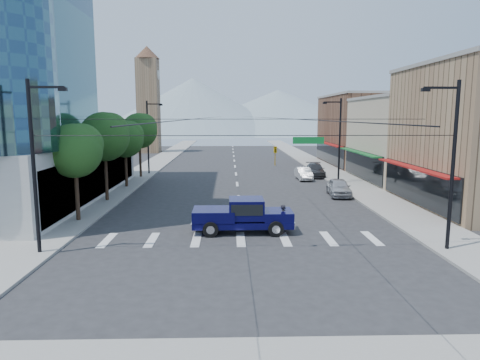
% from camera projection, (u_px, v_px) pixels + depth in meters
% --- Properties ---
extents(ground, '(160.00, 160.00, 0.00)m').
position_uv_depth(ground, '(245.00, 247.00, 23.64)').
color(ground, '#28282B').
rests_on(ground, ground).
extents(sidewalk_left, '(4.00, 120.00, 0.15)m').
position_uv_depth(sidewalk_left, '(153.00, 165.00, 62.86)').
color(sidewalk_left, gray).
rests_on(sidewalk_left, ground).
extents(sidewalk_right, '(4.00, 120.00, 0.15)m').
position_uv_depth(sidewalk_right, '(316.00, 164.00, 63.48)').
color(sidewalk_right, gray).
rests_on(sidewalk_right, ground).
extents(shop_mid, '(12.00, 14.00, 9.00)m').
position_uv_depth(shop_mid, '(418.00, 140.00, 47.21)').
color(shop_mid, tan).
rests_on(shop_mid, ground).
extents(shop_far, '(12.00, 18.00, 10.00)m').
position_uv_depth(shop_far, '(370.00, 131.00, 62.95)').
color(shop_far, brown).
rests_on(shop_far, ground).
extents(clock_tower, '(4.80, 4.80, 20.40)m').
position_uv_depth(clock_tower, '(148.00, 98.00, 82.92)').
color(clock_tower, '#8C6B4C').
rests_on(clock_tower, ground).
extents(mountain_left, '(80.00, 80.00, 22.00)m').
position_uv_depth(mountain_left, '(193.00, 106.00, 169.89)').
color(mountain_left, gray).
rests_on(mountain_left, ground).
extents(mountain_right, '(90.00, 90.00, 18.00)m').
position_uv_depth(mountain_right, '(278.00, 111.00, 180.98)').
color(mountain_right, gray).
rests_on(mountain_right, ground).
extents(tree_near, '(3.65, 3.64, 6.71)m').
position_uv_depth(tree_near, '(77.00, 149.00, 28.64)').
color(tree_near, black).
rests_on(tree_near, ground).
extents(tree_midnear, '(4.09, 4.09, 7.52)m').
position_uv_depth(tree_midnear, '(106.00, 135.00, 35.47)').
color(tree_midnear, black).
rests_on(tree_midnear, ground).
extents(tree_midfar, '(3.65, 3.64, 6.71)m').
position_uv_depth(tree_midfar, '(126.00, 138.00, 42.48)').
color(tree_midfar, black).
rests_on(tree_midfar, ground).
extents(tree_far, '(4.09, 4.09, 7.52)m').
position_uv_depth(tree_far, '(141.00, 130.00, 49.31)').
color(tree_far, black).
rests_on(tree_far, ground).
extents(signal_rig, '(21.80, 0.20, 9.00)m').
position_uv_depth(signal_rig, '(250.00, 166.00, 21.97)').
color(signal_rig, black).
rests_on(signal_rig, ground).
extents(lamp_pole_nw, '(2.00, 0.25, 9.00)m').
position_uv_depth(lamp_pole_nw, '(149.00, 134.00, 52.29)').
color(lamp_pole_nw, black).
rests_on(lamp_pole_nw, ground).
extents(lamp_pole_ne, '(2.00, 0.25, 9.00)m').
position_uv_depth(lamp_pole_ne, '(338.00, 137.00, 44.93)').
color(lamp_pole_ne, black).
rests_on(lamp_pole_ne, ground).
extents(pickup_truck, '(6.30, 2.48, 2.13)m').
position_uv_depth(pickup_truck, '(242.00, 215.00, 26.54)').
color(pickup_truck, '#09083A').
rests_on(pickup_truck, ground).
extents(pedestrian, '(0.64, 0.75, 1.75)m').
position_uv_depth(pedestrian, '(284.00, 219.00, 26.54)').
color(pedestrian, black).
rests_on(pedestrian, ground).
extents(parked_car_near, '(2.25, 4.75, 1.57)m').
position_uv_depth(parked_car_near, '(339.00, 187.00, 38.65)').
color(parked_car_near, '#A7A8AC').
rests_on(parked_car_near, ground).
extents(parked_car_mid, '(1.58, 4.25, 1.39)m').
position_uv_depth(parked_car_mid, '(304.00, 174.00, 48.47)').
color(parked_car_mid, silver).
rests_on(parked_car_mid, ground).
extents(parked_car_far, '(2.67, 5.46, 1.53)m').
position_uv_depth(parked_car_far, '(315.00, 170.00, 51.00)').
color(parked_car_far, '#2F2F31').
rests_on(parked_car_far, ground).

